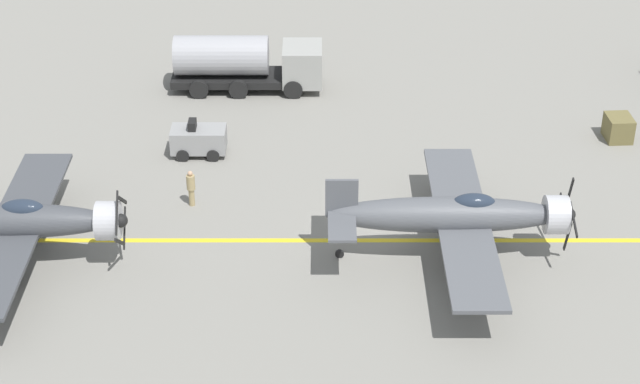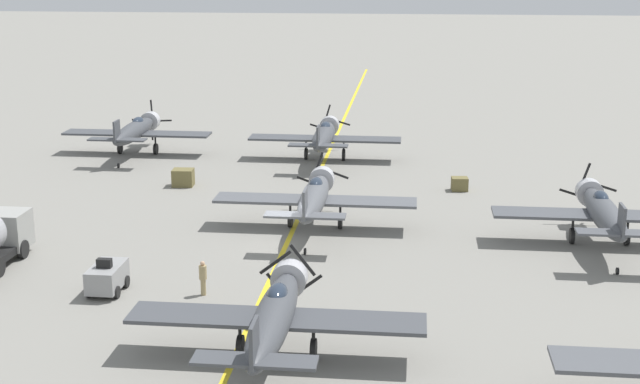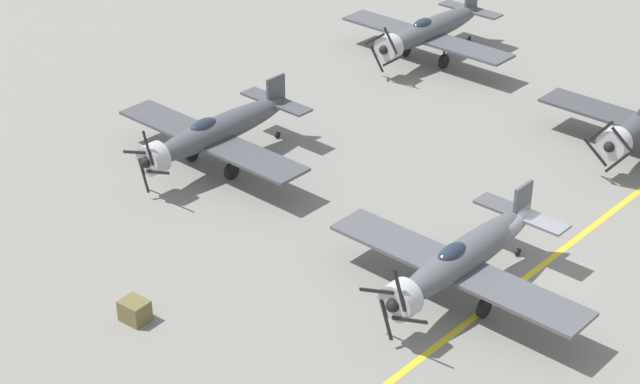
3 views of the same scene
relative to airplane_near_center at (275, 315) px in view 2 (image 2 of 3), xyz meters
name	(u,v)px [view 2 (image 2 of 3)]	position (x,y,z in m)	size (l,w,h in m)	color
ground_plane	(284,251)	(-1.71, 13.73, -2.01)	(400.00, 400.00, 0.00)	gray
taxiway_stripe	(284,250)	(-1.71, 13.73, -2.01)	(0.30, 160.00, 0.01)	yellow
airplane_near_center	(275,315)	(0.00, 0.00, 0.00)	(12.00, 9.98, 3.65)	#42454A
airplane_far_center	(324,136)	(-1.74, 35.89, 0.00)	(12.00, 9.98, 3.75)	#43464B
airplane_mid_center	(314,197)	(-0.45, 17.76, 0.00)	(12.00, 9.98, 3.72)	#54575C
airplane_far_left	(136,131)	(-17.16, 36.35, 0.00)	(12.00, 9.98, 3.80)	#414349
airplane_mid_right	(603,212)	(15.82, 16.39, 0.00)	(12.00, 9.98, 3.75)	#494B50
tow_tractor	(107,277)	(-9.26, 6.63, -1.22)	(1.57, 2.60, 1.79)	gray
ground_crew_walking	(203,277)	(-4.56, 6.77, -1.08)	(0.37, 0.37, 1.71)	tan
supply_crate_by_tanker	(183,178)	(-10.83, 26.98, -1.41)	(1.44, 1.20, 1.20)	brown
supply_crate_mid_lane	(460,184)	(8.50, 27.81, -1.55)	(1.11, 0.93, 0.93)	brown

